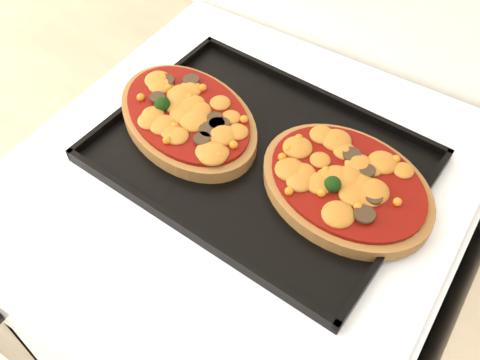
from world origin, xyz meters
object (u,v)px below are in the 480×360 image
Objects in this scene: baking_tray at (260,155)px; pizza_right at (347,184)px; stove at (243,310)px; pizza_left at (188,116)px.

baking_tray is 1.81× the size of pizza_right.
pizza_right is at bearing 6.87° from baking_tray.
stove is 0.50m from pizza_right.
pizza_right reaches higher than baking_tray.
pizza_left reaches higher than stove.
pizza_left is (-0.12, -0.00, 0.02)m from baking_tray.
baking_tray is 0.13m from pizza_right.
stove is at bearing -167.79° from pizza_right.
baking_tray is at bearing 2.32° from pizza_left.
pizza_right is (0.24, 0.01, -0.00)m from pizza_left.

